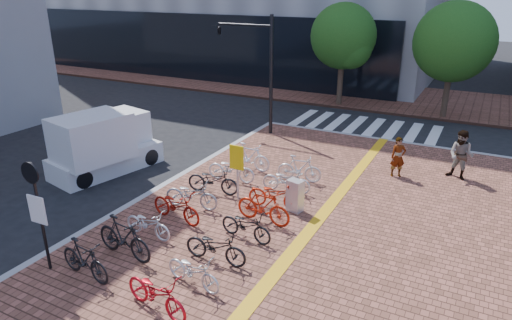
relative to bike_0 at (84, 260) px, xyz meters
The scene contains 28 objects.
ground 3.31m from the bike_0, 48.97° to the left, with size 120.00×120.00×0.00m, color black.
kerb_north 15.34m from the bike_0, 70.45° to the left, with size 14.00×0.25×0.15m, color gray.
far_sidewalk 23.55m from the bike_0, 84.81° to the left, with size 70.00×8.00×0.15m, color brown.
crosswalk 16.67m from the bike_0, 80.92° to the left, with size 7.50×4.00×0.01m.
street_trees 21.43m from the bike_0, 70.18° to the left, with size 16.20×4.60×6.35m.
bike_0 is the anchor object (origin of this frame).
bike_1 1.19m from the bike_0, 80.02° to the left, with size 0.55×1.94×1.16m, color black.
bike_2 2.29m from the bike_0, 87.98° to the left, with size 0.56×1.61×0.85m, color white.
bike_3 3.47m from the bike_0, 86.39° to the left, with size 0.66×1.90×1.00m, color #9F150B.
bike_4 4.37m from the bike_0, 88.08° to the left, with size 0.64×1.85×0.97m, color #A5A5AA.
bike_5 5.67m from the bike_0, 88.53° to the left, with size 0.65×1.87×0.98m, color black.
bike_6 6.87m from the bike_0, 88.42° to the left, with size 0.65×1.86×0.97m, color white.
bike_7 8.15m from the bike_0, 88.21° to the left, with size 0.51×1.81×1.09m, color white.
bike_8 2.40m from the bike_0, ahead, with size 0.65×1.87×0.98m, color #B40C18.
bike_9 2.76m from the bike_0, 20.31° to the left, with size 0.57×1.63×0.86m, color silver.
bike_10 3.27m from the bike_0, 39.78° to the left, with size 0.62×1.78×0.93m, color black.
bike_11 4.38m from the bike_0, 52.54° to the left, with size 0.59×1.68×0.88m, color black.
bike_12 5.29m from the bike_0, 59.74° to the left, with size 0.52×1.84×1.10m, color #B0210C.
bike_13 6.19m from the bike_0, 65.55° to the left, with size 0.63×1.82×0.95m, color red.
bike_14 7.32m from the bike_0, 70.89° to the left, with size 0.61×1.74×0.92m, color silver.
bike_15 8.38m from the bike_0, 73.06° to the left, with size 0.47×1.67×1.01m, color silver.
pedestrian_a 11.60m from the bike_0, 61.39° to the left, with size 0.57×0.37×1.55m, color gray.
pedestrian_b 13.43m from the bike_0, 55.16° to the left, with size 0.91×0.71×1.88m, color #4A515D.
utility_box 6.59m from the bike_0, 60.78° to the left, with size 0.49×0.36×1.07m, color silver.
yellow_sign 5.83m from the bike_0, 78.68° to the left, with size 0.53×0.13×1.94m.
notice_sign 1.79m from the bike_0, behind, with size 0.55×0.13×2.98m.
traffic_light_pole 13.48m from the bike_0, 100.48° to the left, with size 3.01×1.16×5.61m.
box_truck 7.56m from the bike_0, 131.17° to the left, with size 2.72×4.57×2.48m.
Camera 1 is at (6.09, -9.03, 7.05)m, focal length 32.00 mm.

